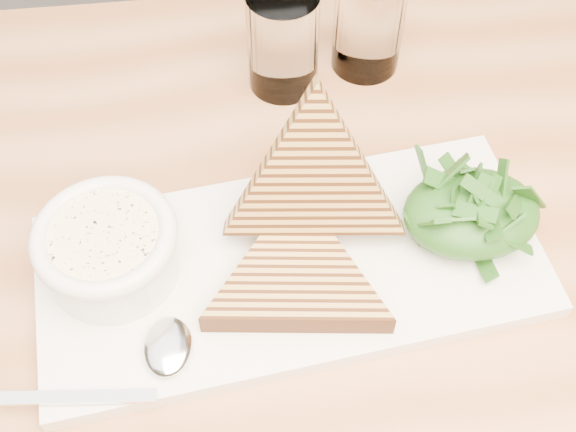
{
  "coord_description": "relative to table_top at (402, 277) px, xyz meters",
  "views": [
    {
      "loc": [
        -0.1,
        -0.1,
        1.25
      ],
      "look_at": [
        -0.06,
        0.23,
        0.79
      ],
      "focal_mm": 45.0,
      "sensor_mm": 36.0,
      "label": 1
    }
  ],
  "objects": [
    {
      "name": "sandwich_flat",
      "position": [
        -0.09,
        -0.02,
        0.05
      ],
      "size": [
        0.19,
        0.19,
        0.02
      ],
      "primitive_type": null,
      "rotation": [
        0.0,
        0.0,
        -0.15
      ],
      "color": "#B58948",
      "rests_on": "platter"
    },
    {
      "name": "soup",
      "position": [
        -0.23,
        0.02,
        0.08
      ],
      "size": [
        0.09,
        0.09,
        0.01
      ],
      "primitive_type": "cylinder",
      "color": "#FEF1AB",
      "rests_on": "soup_bowl"
    },
    {
      "name": "sandwich_lean",
      "position": [
        -0.07,
        0.04,
        0.09
      ],
      "size": [
        0.19,
        0.18,
        0.19
      ],
      "primitive_type": null,
      "rotation": [
        1.15,
        0.0,
        -0.14
      ],
      "color": "#B58948",
      "rests_on": "sandwich_flat"
    },
    {
      "name": "platter",
      "position": [
        -0.09,
        0.01,
        0.03
      ],
      "size": [
        0.42,
        0.22,
        0.02
      ],
      "primitive_type": "cube",
      "rotation": [
        0.0,
        0.0,
        0.09
      ],
      "color": "white",
      "rests_on": "table_top"
    },
    {
      "name": "glass_near",
      "position": [
        -0.07,
        0.23,
        0.07
      ],
      "size": [
        0.07,
        0.07,
        0.1
      ],
      "primitive_type": "cylinder",
      "color": "white",
      "rests_on": "table_top"
    },
    {
      "name": "table_top",
      "position": [
        0.0,
        0.0,
        0.0
      ],
      "size": [
        1.13,
        0.77,
        0.04
      ],
      "primitive_type": "cube",
      "rotation": [
        0.0,
        0.0,
        -0.03
      ],
      "color": "#B3794B",
      "rests_on": "ground"
    },
    {
      "name": "glass_far",
      "position": [
        0.01,
        0.24,
        0.07
      ],
      "size": [
        0.07,
        0.07,
        0.1
      ],
      "primitive_type": "cylinder",
      "color": "white",
      "rests_on": "table_top"
    },
    {
      "name": "salad_base",
      "position": [
        0.05,
        0.02,
        0.06
      ],
      "size": [
        0.11,
        0.09,
        0.04
      ],
      "primitive_type": "ellipsoid",
      "color": "#0E350A",
      "rests_on": "platter"
    },
    {
      "name": "spoon_handle",
      "position": [
        -0.27,
        -0.09,
        0.04
      ],
      "size": [
        0.12,
        0.02,
        0.0
      ],
      "primitive_type": "cube",
      "rotation": [
        0.0,
        0.0,
        -0.12
      ],
      "color": "silver",
      "rests_on": "platter"
    },
    {
      "name": "soup_bowl",
      "position": [
        -0.23,
        0.02,
        0.06
      ],
      "size": [
        0.1,
        0.1,
        0.04
      ],
      "primitive_type": "cylinder",
      "color": "white",
      "rests_on": "platter"
    },
    {
      "name": "arugula_pile",
      "position": [
        0.05,
        0.02,
        0.06
      ],
      "size": [
        0.11,
        0.1,
        0.05
      ],
      "primitive_type": null,
      "color": "#2F6320",
      "rests_on": "platter"
    },
    {
      "name": "bowl_rim",
      "position": [
        -0.23,
        0.02,
        0.08
      ],
      "size": [
        0.11,
        0.11,
        0.01
      ],
      "primitive_type": "torus",
      "color": "white",
      "rests_on": "soup_bowl"
    },
    {
      "name": "spoon_bowl",
      "position": [
        -0.2,
        -0.06,
        0.04
      ],
      "size": [
        0.04,
        0.05,
        0.01
      ],
      "primitive_type": "ellipsoid",
      "rotation": [
        0.0,
        0.0,
        -0.12
      ],
      "color": "silver",
      "rests_on": "platter"
    }
  ]
}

